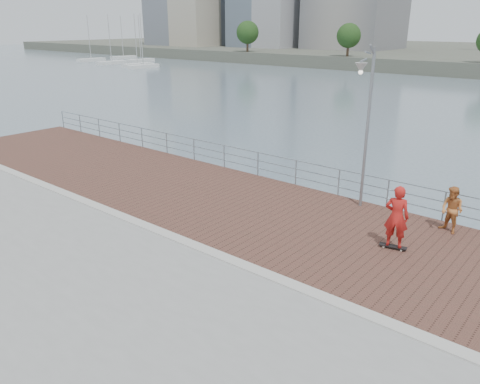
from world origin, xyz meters
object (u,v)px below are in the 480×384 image
Objects in this scene: guardrail at (317,174)px; skateboarder at (397,217)px; street_lamp at (365,102)px; bystander at (452,210)px.

skateboarder is at bearing -34.58° from guardrail.
street_lamp is 3.58× the size of bystander.
bystander is at bearing -123.82° from skateboarder.
street_lamp is (2.25, -0.91, 3.33)m from guardrail.
street_lamp is 4.65m from bystander.
street_lamp is at bearing -22.11° from guardrail.
street_lamp is at bearing -156.76° from bystander.
guardrail is 19.86× the size of skateboarder.
guardrail is 4.12m from street_lamp.
street_lamp is 2.88× the size of skateboarder.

